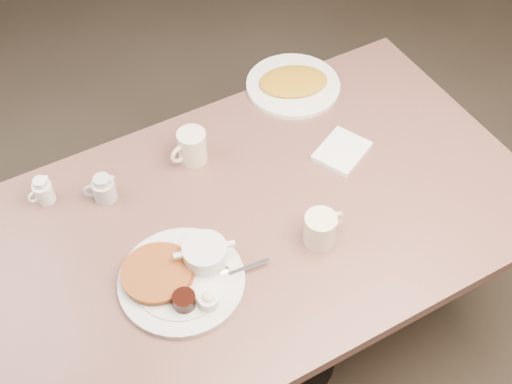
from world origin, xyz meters
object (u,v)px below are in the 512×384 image
coffee_mug_near (321,228)px  hash_plate (293,84)px  main_plate (183,274)px  creamer_left (43,191)px  coffee_mug_far (191,147)px  creamer_right (103,189)px  diner_table (259,249)px

coffee_mug_near → hash_plate: size_ratio=0.32×
main_plate → creamer_left: size_ratio=5.13×
coffee_mug_far → creamer_left: bearing=171.8°
creamer_right → hash_plate: creamer_right is taller
diner_table → coffee_mug_far: size_ratio=12.09×
main_plate → creamer_right: bearing=102.3°
main_plate → creamer_right: (-0.07, 0.34, 0.01)m
coffee_mug_near → hash_plate: coffee_mug_near is taller
main_plate → coffee_mug_near: size_ratio=3.34×
coffee_mug_near → creamer_right: size_ratio=1.33×
creamer_left → hash_plate: bearing=4.2°
coffee_mug_near → diner_table: bearing=122.8°
main_plate → creamer_right: size_ratio=4.43×
creamer_left → coffee_mug_near: bearing=-39.3°
hash_plate → diner_table: bearing=-131.2°
creamer_left → hash_plate: creamer_left is taller
coffee_mug_near → coffee_mug_far: coffee_mug_far is taller
diner_table → main_plate: bearing=-162.2°
diner_table → creamer_right: bearing=143.1°
coffee_mug_far → creamer_left: coffee_mug_far is taller
main_plate → coffee_mug_near: bearing=-9.9°
diner_table → coffee_mug_near: (0.10, -0.15, 0.22)m
coffee_mug_near → creamer_right: bearing=137.2°
coffee_mug_far → creamer_right: 0.27m
diner_table → creamer_right: size_ratio=16.19×
main_plate → creamer_right: 0.35m
coffee_mug_far → creamer_left: size_ratio=1.55×
coffee_mug_far → hash_plate: coffee_mug_far is taller
main_plate → creamer_left: bearing=118.0°
coffee_mug_far → creamer_right: bearing=-177.5°
diner_table → coffee_mug_near: 0.28m
main_plate → coffee_mug_far: 0.41m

